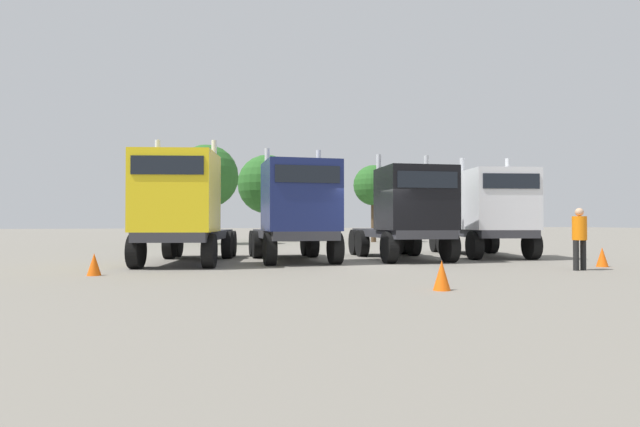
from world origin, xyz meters
TOP-DOWN VIEW (x-y plane):
  - ground at (0.00, 0.00)m, footprint 200.00×200.00m
  - semi_truck_yellow at (-6.00, 1.80)m, footprint 3.91×6.81m
  - semi_truck_navy at (-2.12, 1.85)m, footprint 2.76×5.89m
  - semi_truck_black at (2.01, 1.56)m, footprint 3.06×6.04m
  - semi_truck_white at (5.86, 2.09)m, footprint 3.75×6.53m
  - visitor_in_hivis at (5.14, -3.29)m, footprint 0.45×0.43m
  - traffic_cone_near at (-0.92, -6.06)m, footprint 0.36×0.36m
  - traffic_cone_mid at (6.73, -2.51)m, footprint 0.36×0.36m
  - traffic_cone_far at (-8.27, -0.95)m, footprint 0.36×0.36m
  - oak_far_left at (-4.29, 17.30)m, footprint 3.98×3.98m
  - oak_far_centre at (0.32, 21.74)m, footprint 4.33×4.33m
  - oak_far_right at (7.22, 17.85)m, footprint 2.84×2.84m

SIDE VIEW (x-z plane):
  - ground at x=0.00m, z-range 0.00..0.00m
  - traffic_cone_far at x=-8.27m, z-range 0.00..0.59m
  - traffic_cone_mid at x=6.73m, z-range 0.00..0.61m
  - traffic_cone_near at x=-0.92m, z-range 0.00..0.62m
  - visitor_in_hivis at x=5.14m, z-range 0.15..1.97m
  - semi_truck_black at x=2.01m, z-range -0.22..3.72m
  - semi_truck_white at x=5.86m, z-range -0.23..3.79m
  - semi_truck_navy at x=-2.12m, z-range -0.22..3.84m
  - semi_truck_yellow at x=-6.00m, z-range -0.24..3.95m
  - oak_far_right at x=7.22m, z-range 1.25..6.66m
  - oak_far_centre at x=0.32m, z-range 1.01..7.38m
  - oak_far_left at x=-4.29m, z-range 1.14..7.42m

